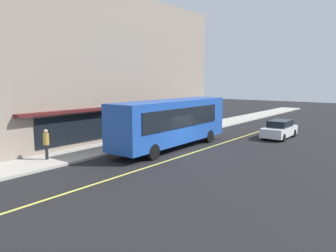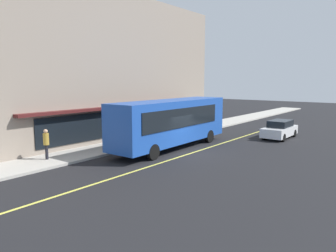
% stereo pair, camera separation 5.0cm
% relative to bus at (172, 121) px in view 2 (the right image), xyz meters
% --- Properties ---
extents(ground, '(120.00, 120.00, 0.00)m').
position_rel_bus_xyz_m(ground, '(-0.54, -2.05, -1.99)').
color(ground, black).
extents(sidewalk, '(80.00, 3.14, 0.15)m').
position_rel_bus_xyz_m(sidewalk, '(-0.54, 3.45, -1.91)').
color(sidewalk, '#B2ADA3').
rests_on(sidewalk, ground).
extents(lane_centre_stripe, '(36.00, 0.16, 0.01)m').
position_rel_bus_xyz_m(lane_centre_stripe, '(-0.54, -2.05, -1.98)').
color(lane_centre_stripe, '#D8D14C').
rests_on(lane_centre_stripe, ground).
extents(storefront_building, '(25.40, 9.57, 11.87)m').
position_rel_bus_xyz_m(storefront_building, '(-0.13, 9.49, 3.94)').
color(storefront_building, gray).
rests_on(storefront_building, ground).
extents(bus, '(11.18, 2.79, 3.50)m').
position_rel_bus_xyz_m(bus, '(0.00, 0.00, 0.00)').
color(bus, '#1E4CAD').
rests_on(bus, ground).
extents(traffic_light, '(0.30, 0.52, 3.20)m').
position_rel_bus_xyz_m(traffic_light, '(5.24, 2.69, 0.55)').
color(traffic_light, '#2D2D33').
rests_on(traffic_light, sidewalk).
extents(car_white, '(4.31, 1.88, 1.52)m').
position_rel_bus_xyz_m(car_white, '(8.93, -4.79, -1.24)').
color(car_white, white).
rests_on(car_white, ground).
extents(pedestrian_at_corner, '(0.34, 0.34, 1.65)m').
position_rel_bus_xyz_m(pedestrian_at_corner, '(-1.54, 2.99, -0.85)').
color(pedestrian_at_corner, black).
rests_on(pedestrian_at_corner, sidewalk).
extents(pedestrian_by_curb, '(0.34, 0.34, 1.85)m').
position_rel_bus_xyz_m(pedestrian_by_curb, '(-7.82, 3.58, -0.72)').
color(pedestrian_by_curb, black).
rests_on(pedestrian_by_curb, sidewalk).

